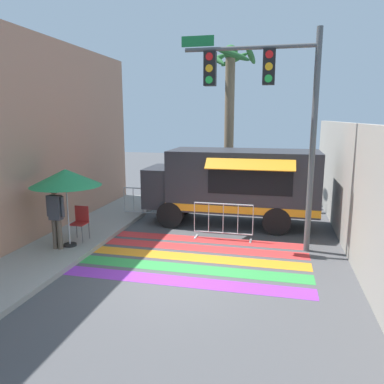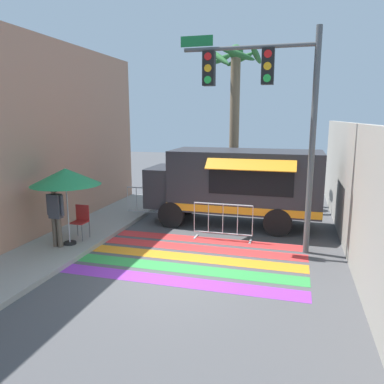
# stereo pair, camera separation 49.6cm
# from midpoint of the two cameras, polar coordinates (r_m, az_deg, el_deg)

# --- Properties ---
(ground_plane) EXTENTS (60.00, 60.00, 0.00)m
(ground_plane) POSITION_cam_midpoint_polar(r_m,az_deg,el_deg) (9.16, -1.63, -12.54)
(ground_plane) COLOR #4C4C4F
(sidewalk_left) EXTENTS (4.40, 16.00, 0.13)m
(sidewalk_left) POSITION_cam_midpoint_polar(r_m,az_deg,el_deg) (11.45, -25.85, -8.37)
(sidewalk_left) COLOR #99968E
(sidewalk_left) RESTS_ON ground_plane
(concrete_wall_right) EXTENTS (0.20, 16.00, 3.55)m
(concrete_wall_right) POSITION_cam_midpoint_polar(r_m,az_deg,el_deg) (11.31, 24.35, 0.48)
(concrete_wall_right) COLOR #A39E93
(concrete_wall_right) RESTS_ON ground_plane
(crosswalk_painted) EXTENTS (6.40, 3.60, 0.01)m
(crosswalk_painted) POSITION_cam_midpoint_polar(r_m,az_deg,el_deg) (10.23, 0.41, -9.87)
(crosswalk_painted) COLOR purple
(crosswalk_painted) RESTS_ON ground_plane
(food_truck) EXTENTS (5.89, 2.55, 2.61)m
(food_truck) POSITION_cam_midpoint_polar(r_m,az_deg,el_deg) (13.02, 7.19, 1.53)
(food_truck) COLOR #2D2D33
(food_truck) RESTS_ON ground_plane
(traffic_signal_pole) EXTENTS (3.68, 0.29, 5.96)m
(traffic_signal_pole) POSITION_cam_midpoint_polar(r_m,az_deg,el_deg) (10.47, 13.04, 13.92)
(traffic_signal_pole) COLOR #515456
(traffic_signal_pole) RESTS_ON ground_plane
(patio_umbrella) EXTENTS (1.93, 1.93, 2.19)m
(patio_umbrella) POSITION_cam_midpoint_polar(r_m,az_deg,el_deg) (10.85, -17.48, 2.20)
(patio_umbrella) COLOR black
(patio_umbrella) RESTS_ON sidewalk_left
(folding_chair) EXTENTS (0.44, 0.44, 1.00)m
(folding_chair) POSITION_cam_midpoint_polar(r_m,az_deg,el_deg) (11.61, -15.41, -3.90)
(folding_chair) COLOR #4C4C51
(folding_chair) RESTS_ON sidewalk_left
(vendor_person) EXTENTS (0.53, 0.23, 1.77)m
(vendor_person) POSITION_cam_midpoint_polar(r_m,az_deg,el_deg) (10.90, -18.85, -2.84)
(vendor_person) COLOR brown
(vendor_person) RESTS_ON sidewalk_left
(barricade_front) EXTENTS (1.83, 0.44, 1.14)m
(barricade_front) POSITION_cam_midpoint_polar(r_m,az_deg,el_deg) (11.51, 5.95, -4.59)
(barricade_front) COLOR #B7BABF
(barricade_front) RESTS_ON ground_plane
(barricade_side) EXTENTS (1.49, 0.44, 1.14)m
(barricade_side) POSITION_cam_midpoint_polar(r_m,az_deg,el_deg) (14.11, -6.09, -1.67)
(barricade_side) COLOR #B7BABF
(barricade_side) RESTS_ON ground_plane
(palm_tree) EXTENTS (2.36, 2.27, 6.64)m
(palm_tree) POSITION_cam_midpoint_polar(r_m,az_deg,el_deg) (16.30, 7.39, 13.37)
(palm_tree) COLOR #7A664C
(palm_tree) RESTS_ON ground_plane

